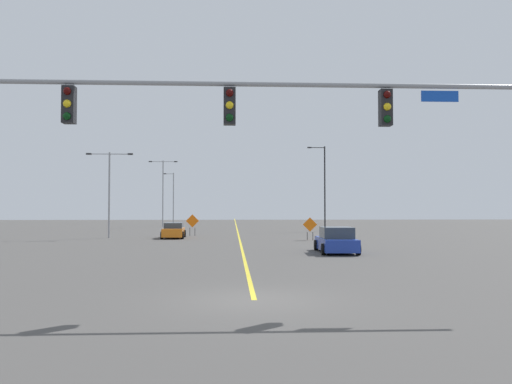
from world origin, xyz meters
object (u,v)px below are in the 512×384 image
object	(u,v)px
street_lamp_mid_right	(173,196)
construction_sign_left_shoulder	(310,226)
traffic_signal_assembly	(151,117)
street_lamp_far_right	(109,186)
construction_sign_right_shoulder	(192,222)
car_blue_passing	(336,241)
street_lamp_far_left	(324,185)
car_orange_distant	(174,231)
street_lamp_near_right	(163,188)

from	to	relation	value
street_lamp_mid_right	construction_sign_left_shoulder	world-z (taller)	street_lamp_mid_right
traffic_signal_assembly	street_lamp_far_right	distance (m)	31.44
construction_sign_left_shoulder	construction_sign_right_shoulder	distance (m)	12.28
street_lamp_mid_right	car_blue_passing	bearing A→B (deg)	-73.01
street_lamp_far_left	car_orange_distant	size ratio (longest dim) A/B	2.33
street_lamp_far_left	construction_sign_left_shoulder	xyz separation A→B (m)	(-4.15, -16.42, -4.13)
construction_sign_right_shoulder	car_blue_passing	xyz separation A→B (m)	(9.80, -18.59, -0.60)
traffic_signal_assembly	street_lamp_mid_right	world-z (taller)	street_lamp_mid_right
street_lamp_far_right	car_blue_passing	bearing A→B (deg)	-42.44
car_blue_passing	street_lamp_mid_right	bearing A→B (deg)	106.99
street_lamp_far_right	construction_sign_right_shoulder	world-z (taller)	street_lamp_far_right
street_lamp_far_right	car_blue_passing	xyz separation A→B (m)	(16.79, -15.35, -3.83)
street_lamp_far_left	car_orange_distant	bearing A→B (deg)	-140.20
car_blue_passing	car_orange_distant	xyz separation A→B (m)	(-11.14, 15.01, -0.05)
traffic_signal_assembly	street_lamp_mid_right	bearing A→B (deg)	96.14
car_orange_distant	street_lamp_near_right	bearing A→B (deg)	99.75
street_lamp_mid_right	street_lamp_far_right	size ratio (longest dim) A/B	1.09
traffic_signal_assembly	street_lamp_far_right	bearing A→B (deg)	105.58
construction_sign_left_shoulder	car_orange_distant	xyz separation A→B (m)	(-11.40, 3.47, -0.53)
street_lamp_far_left	construction_sign_right_shoulder	distance (m)	17.49
traffic_signal_assembly	street_lamp_near_right	distance (m)	57.07
traffic_signal_assembly	car_blue_passing	world-z (taller)	traffic_signal_assembly
construction_sign_right_shoulder	car_blue_passing	world-z (taller)	construction_sign_right_shoulder
construction_sign_left_shoulder	construction_sign_right_shoulder	world-z (taller)	construction_sign_right_shoulder
street_lamp_near_right	street_lamp_far_right	size ratio (longest dim) A/B	1.24
street_lamp_far_right	car_blue_passing	world-z (taller)	street_lamp_far_right
construction_sign_right_shoulder	car_orange_distant	xyz separation A→B (m)	(-1.34, -3.58, -0.65)
street_lamp_far_right	car_orange_distant	world-z (taller)	street_lamp_far_right
street_lamp_near_right	construction_sign_left_shoulder	xyz separation A→B (m)	(15.98, -30.13, -4.28)
traffic_signal_assembly	street_lamp_mid_right	xyz separation A→B (m)	(-7.01, 65.19, -0.70)
car_blue_passing	construction_sign_left_shoulder	bearing A→B (deg)	88.69
traffic_signal_assembly	street_lamp_near_right	size ratio (longest dim) A/B	1.95
street_lamp_near_right	car_blue_passing	xyz separation A→B (m)	(15.72, -41.67, -4.76)
street_lamp_mid_right	construction_sign_right_shoulder	size ratio (longest dim) A/B	4.04
street_lamp_mid_right	construction_sign_right_shoulder	bearing A→B (deg)	-80.04
street_lamp_far_right	construction_sign_left_shoulder	world-z (taller)	street_lamp_far_right
traffic_signal_assembly	construction_sign_left_shoulder	world-z (taller)	traffic_signal_assembly
street_lamp_near_right	car_orange_distant	bearing A→B (deg)	-80.25
street_lamp_near_right	car_blue_passing	size ratio (longest dim) A/B	2.02
street_lamp_near_right	construction_sign_left_shoulder	world-z (taller)	street_lamp_near_right
street_lamp_far_right	construction_sign_right_shoulder	xyz separation A→B (m)	(6.99, 3.23, -3.23)
street_lamp_far_left	street_lamp_mid_right	bearing A→B (deg)	131.56
street_lamp_mid_right	construction_sign_right_shoulder	world-z (taller)	street_lamp_mid_right
construction_sign_right_shoulder	car_blue_passing	size ratio (longest dim) A/B	0.44
car_orange_distant	traffic_signal_assembly	bearing A→B (deg)	-84.67
traffic_signal_assembly	street_lamp_far_right	size ratio (longest dim) A/B	2.41
street_lamp_far_left	car_blue_passing	world-z (taller)	street_lamp_far_left
traffic_signal_assembly	street_lamp_far_right	world-z (taller)	street_lamp_far_right
street_lamp_mid_right	street_lamp_far_right	world-z (taller)	street_lamp_mid_right
street_lamp_near_right	street_lamp_far_right	xyz separation A→B (m)	(-1.07, -26.32, -0.92)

